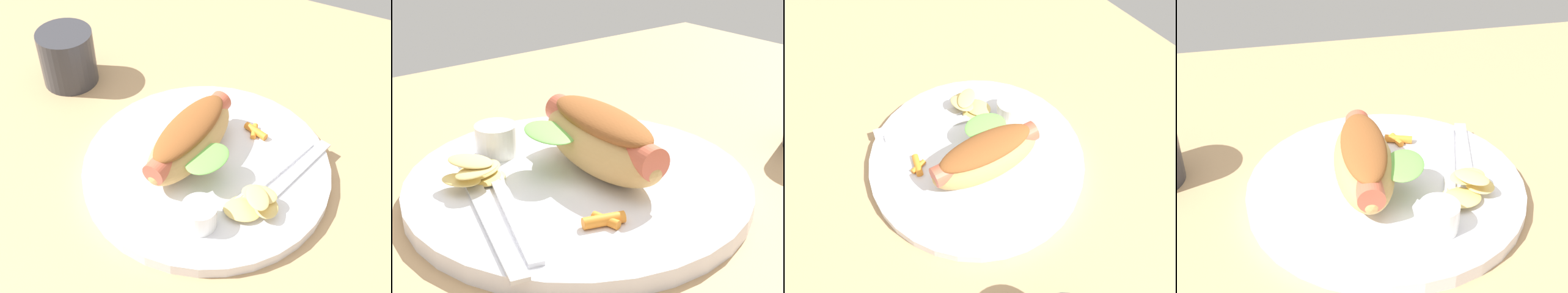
# 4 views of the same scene
# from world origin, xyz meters

# --- Properties ---
(ground_plane) EXTENTS (1.20, 0.90, 0.02)m
(ground_plane) POSITION_xyz_m (0.00, 0.00, -0.01)
(ground_plane) COLOR tan
(plate) EXTENTS (0.31, 0.31, 0.02)m
(plate) POSITION_xyz_m (0.01, -0.01, 0.01)
(plate) COLOR white
(plate) RESTS_ON ground_plane
(hot_dog) EXTENTS (0.11, 0.17, 0.06)m
(hot_dog) POSITION_xyz_m (-0.01, -0.01, 0.05)
(hot_dog) COLOR tan
(hot_dog) RESTS_ON plate
(sauce_ramekin) EXTENTS (0.04, 0.04, 0.03)m
(sauce_ramekin) POSITION_xyz_m (0.04, -0.09, 0.03)
(sauce_ramekin) COLOR white
(sauce_ramekin) RESTS_ON plate
(fork) EXTENTS (0.06, 0.16, 0.00)m
(fork) POSITION_xyz_m (0.09, 0.01, 0.02)
(fork) COLOR silver
(fork) RESTS_ON plate
(knife) EXTENTS (0.05, 0.15, 0.00)m
(knife) POSITION_xyz_m (0.11, 0.02, 0.02)
(knife) COLOR silver
(knife) RESTS_ON plate
(chips_pile) EXTENTS (0.07, 0.06, 0.03)m
(chips_pile) POSITION_xyz_m (0.09, -0.05, 0.03)
(chips_pile) COLOR #E3C46E
(chips_pile) RESTS_ON plate
(carrot_garnish) EXTENTS (0.03, 0.02, 0.01)m
(carrot_garnish) POSITION_xyz_m (0.04, 0.07, 0.02)
(carrot_garnish) COLOR orange
(carrot_garnish) RESTS_ON plate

